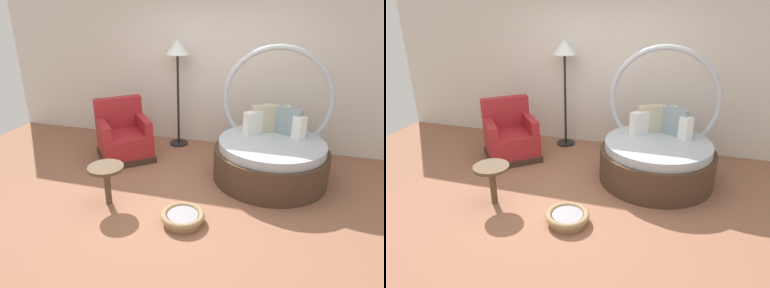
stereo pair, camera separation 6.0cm
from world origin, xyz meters
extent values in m
cube|color=#936047|center=(0.00, 0.00, -0.01)|extent=(8.00, 8.00, 0.02)
cube|color=silver|center=(0.00, 2.08, 1.34)|extent=(8.00, 0.12, 2.67)
cylinder|color=#473323|center=(1.06, 0.87, 0.23)|extent=(1.60, 1.60, 0.47)
cylinder|color=#B2BCC6|center=(1.06, 0.87, 0.53)|extent=(1.47, 1.47, 0.12)
torus|color=#B2BCC6|center=(1.06, 1.31, 1.04)|extent=(1.60, 0.08, 1.60)
cube|color=white|center=(1.36, 1.13, 0.75)|extent=(0.30, 0.32, 0.32)
cube|color=gray|center=(1.25, 1.20, 0.79)|extent=(0.41, 0.30, 0.40)
cube|color=white|center=(1.08, 1.36, 0.77)|extent=(0.38, 0.13, 0.37)
cube|color=#BCB293|center=(0.91, 1.23, 0.79)|extent=(0.42, 0.26, 0.40)
cube|color=white|center=(0.78, 1.11, 0.75)|extent=(0.31, 0.33, 0.33)
cube|color=#38281E|center=(-1.25, 0.96, 0.05)|extent=(1.12, 1.12, 0.10)
cube|color=#A32328|center=(-1.25, 0.96, 0.27)|extent=(1.07, 1.07, 0.34)
cube|color=#A32328|center=(-1.45, 1.19, 0.69)|extent=(0.68, 0.61, 0.50)
cube|color=#A32328|center=(-1.49, 0.75, 0.55)|extent=(0.53, 0.60, 0.22)
cube|color=#A32328|center=(-1.00, 1.16, 0.55)|extent=(0.53, 0.60, 0.22)
cylinder|color=#9E7F56|center=(0.19, -0.50, 0.03)|extent=(0.44, 0.44, 0.06)
torus|color=#9E7F56|center=(0.19, -0.50, 0.10)|extent=(0.51, 0.51, 0.07)
cylinder|color=gray|center=(0.19, -0.50, 0.08)|extent=(0.36, 0.36, 0.05)
cylinder|color=brown|center=(-0.84, -0.36, 0.24)|extent=(0.08, 0.08, 0.48)
cylinder|color=brown|center=(-0.84, -0.36, 0.50)|extent=(0.44, 0.44, 0.04)
cylinder|color=black|center=(-0.59, 1.76, 0.01)|extent=(0.32, 0.32, 0.03)
cylinder|color=black|center=(-0.59, 1.76, 0.81)|extent=(0.04, 0.04, 1.55)
cone|color=silver|center=(-0.59, 1.76, 1.70)|extent=(0.40, 0.40, 0.24)
camera|label=1|loc=(1.21, -3.68, 2.38)|focal=32.19mm
camera|label=2|loc=(1.27, -3.67, 2.38)|focal=32.19mm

